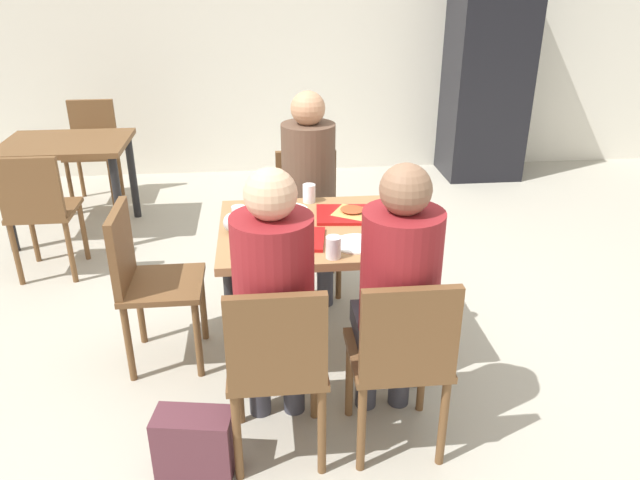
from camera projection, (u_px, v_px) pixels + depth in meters
name	position (u px, v px, depth m)	size (l,w,h in m)	color
ground_plane	(320.00, 350.00, 3.37)	(10.00, 10.00, 0.02)	#B2AD9E
back_wall	(285.00, 24.00, 5.66)	(10.00, 0.10, 2.80)	silver
main_table	(320.00, 246.00, 3.10)	(1.00, 0.82, 0.73)	#9E7247
chair_near_left	(277.00, 361.00, 2.41)	(0.40, 0.40, 0.86)	brown
chair_near_right	(402.00, 354.00, 2.46)	(0.40, 0.40, 0.86)	brown
chair_far_side	(307.00, 210.00, 3.87)	(0.40, 0.40, 0.86)	brown
chair_left_end	(145.00, 275.00, 3.07)	(0.40, 0.40, 0.86)	brown
person_in_red	(274.00, 290.00, 2.43)	(0.32, 0.42, 1.27)	#383842
person_in_brown_jacket	(398.00, 283.00, 2.48)	(0.32, 0.42, 1.27)	#383842
person_far_side	(309.00, 180.00, 3.64)	(0.32, 0.42, 1.27)	#383842
tray_red_near	(286.00, 239.00, 2.91)	(0.36, 0.26, 0.02)	#B21414
tray_red_far	(351.00, 215.00, 3.18)	(0.36, 0.26, 0.02)	#B21414
paper_plate_center	(288.00, 210.00, 3.24)	(0.22, 0.22, 0.01)	white
paper_plate_near_edge	(357.00, 244.00, 2.86)	(0.22, 0.22, 0.01)	white
pizza_slice_a	(280.00, 235.00, 2.90)	(0.23, 0.27, 0.02)	#C68C47
pizza_slice_b	(352.00, 211.00, 3.18)	(0.22, 0.22, 0.02)	tan
plastic_cup_a	(309.00, 193.00, 3.35)	(0.07, 0.07, 0.10)	white
plastic_cup_b	(333.00, 247.00, 2.72)	(0.07, 0.07, 0.10)	white
plastic_cup_c	(239.00, 216.00, 3.05)	(0.07, 0.07, 0.10)	white
soda_can	(404.00, 211.00, 3.09)	(0.07, 0.07, 0.12)	#B7BCC6
condiment_bottle	(254.00, 198.00, 3.20)	(0.06, 0.06, 0.16)	red
foil_bundle	(233.00, 222.00, 2.98)	(0.10, 0.10, 0.10)	silver
handbag	(195.00, 442.00, 2.52)	(0.32, 0.16, 0.28)	#592D38
drink_fridge	(487.00, 76.00, 5.71)	(0.70, 0.60, 1.90)	black
background_table	(68.00, 157.00, 4.53)	(0.90, 0.70, 0.73)	brown
background_chair_near	(39.00, 207.00, 3.91)	(0.40, 0.40, 0.86)	brown
background_chair_far	(93.00, 144.00, 5.24)	(0.40, 0.40, 0.86)	brown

